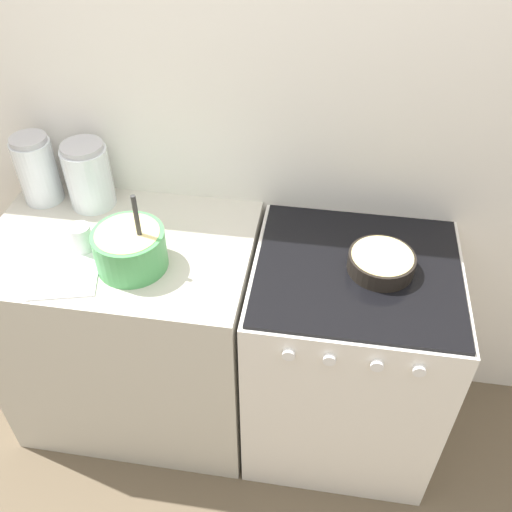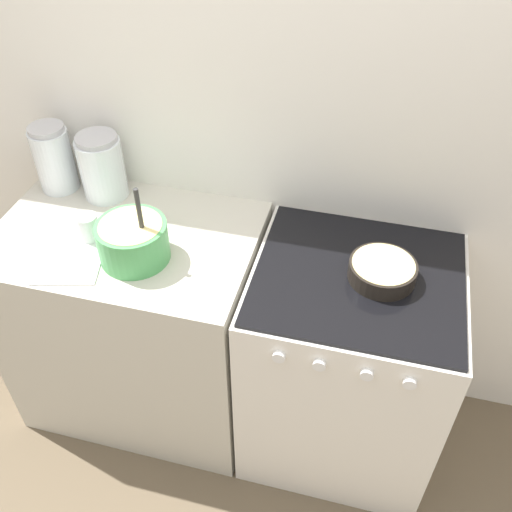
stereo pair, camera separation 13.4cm
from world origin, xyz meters
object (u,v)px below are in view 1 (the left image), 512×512
(mixing_bowl, at_px, (130,247))
(tin_can, at_px, (82,238))
(stove, at_px, (344,357))
(baking_pan, at_px, (381,262))
(storage_jar_middle, at_px, (89,179))
(storage_jar_left, at_px, (38,173))

(mixing_bowl, xyz_separation_m, tin_can, (-0.19, 0.05, -0.03))
(stove, distance_m, mixing_bowl, 0.93)
(stove, height_order, mixing_bowl, mixing_bowl)
(baking_pan, relative_size, storage_jar_middle, 0.87)
(stove, xyz_separation_m, tin_can, (-0.93, -0.05, 0.51))
(mixing_bowl, height_order, storage_jar_left, mixing_bowl)
(baking_pan, height_order, storage_jar_middle, storage_jar_middle)
(stove, relative_size, baking_pan, 4.24)
(baking_pan, xyz_separation_m, storage_jar_middle, (-1.07, 0.21, 0.07))
(mixing_bowl, distance_m, storage_jar_left, 0.55)
(baking_pan, distance_m, storage_jar_left, 1.28)
(baking_pan, xyz_separation_m, tin_can, (-1.00, -0.05, 0.02))
(stove, bearing_deg, baking_pan, 6.46)
(storage_jar_middle, bearing_deg, storage_jar_left, 180.00)
(mixing_bowl, height_order, storage_jar_middle, mixing_bowl)
(storage_jar_left, bearing_deg, tin_can, -45.32)
(stove, height_order, baking_pan, baking_pan)
(storage_jar_left, bearing_deg, mixing_bowl, -34.76)
(storage_jar_middle, bearing_deg, stove, -12.22)
(mixing_bowl, relative_size, tin_can, 2.87)
(stove, bearing_deg, storage_jar_left, 169.75)
(stove, distance_m, tin_can, 1.07)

